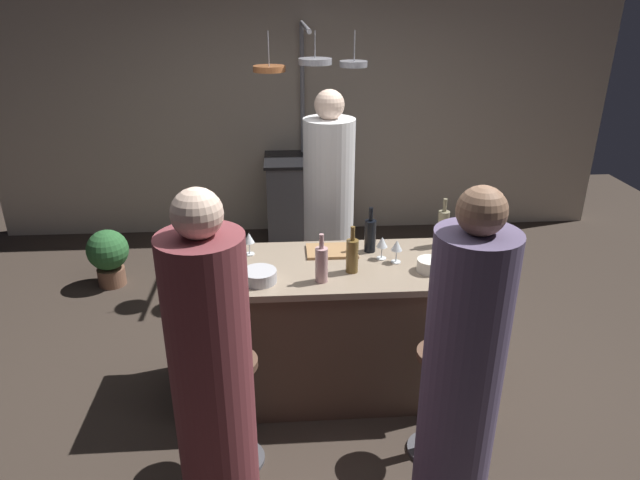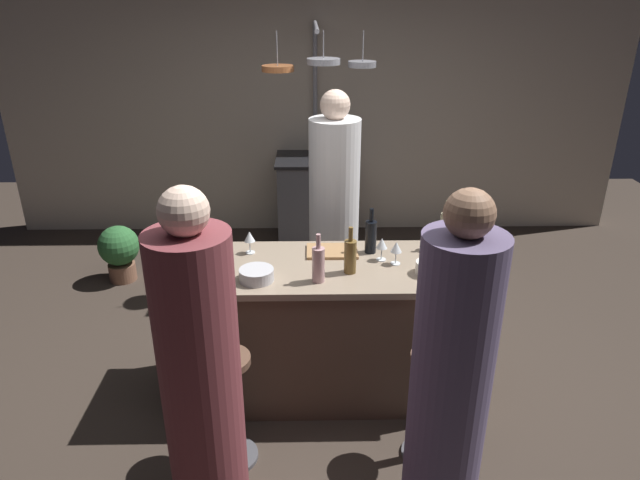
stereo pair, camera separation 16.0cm
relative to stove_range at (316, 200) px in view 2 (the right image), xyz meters
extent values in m
plane|color=#382D26|center=(0.00, -2.45, -0.45)|extent=(9.00, 9.00, 0.00)
cube|color=#BCAD99|center=(0.00, 0.40, 0.85)|extent=(6.40, 0.16, 2.60)
cube|color=brown|center=(0.00, -2.45, -0.02)|extent=(1.72, 0.66, 0.86)
cube|color=gray|center=(0.00, -2.45, 0.43)|extent=(1.80, 0.72, 0.04)
cube|color=#47474C|center=(0.00, 0.00, -0.02)|extent=(0.76, 0.60, 0.86)
cube|color=black|center=(0.00, 0.00, 0.43)|extent=(0.80, 0.64, 0.03)
cylinder|color=white|center=(0.12, -1.50, 0.35)|extent=(0.38, 0.38, 1.59)
sphere|color=beige|center=(0.12, -1.50, 1.24)|extent=(0.22, 0.22, 0.22)
cylinder|color=#4C4C51|center=(0.59, -3.07, -0.43)|extent=(0.28, 0.28, 0.02)
cylinder|color=#4C4C51|center=(0.59, -3.07, -0.11)|extent=(0.06, 0.06, 0.62)
cylinder|color=brown|center=(0.59, -3.07, 0.21)|extent=(0.26, 0.26, 0.04)
cylinder|color=#594C6B|center=(0.56, -3.45, 0.31)|extent=(0.36, 0.36, 1.52)
sphere|color=#8C664C|center=(0.56, -3.45, 1.17)|extent=(0.21, 0.21, 0.21)
cylinder|color=#4C4C51|center=(-0.50, -3.07, -0.43)|extent=(0.28, 0.28, 0.02)
cylinder|color=#4C4C51|center=(-0.50, -3.07, -0.11)|extent=(0.06, 0.06, 0.62)
cylinder|color=brown|center=(-0.50, -3.07, 0.21)|extent=(0.26, 0.26, 0.04)
cylinder|color=brown|center=(-0.56, -3.43, 0.32)|extent=(0.36, 0.36, 1.53)
sphere|color=beige|center=(-0.56, -3.43, 1.17)|extent=(0.21, 0.21, 0.21)
cylinder|color=gray|center=(0.00, 0.25, 0.63)|extent=(0.04, 0.04, 2.15)
cylinder|color=gray|center=(0.00, -0.47, 1.70)|extent=(0.04, 1.43, 0.04)
cylinder|color=#B26638|center=(-0.30, -1.00, 1.43)|extent=(0.25, 0.25, 0.04)
cylinder|color=gray|center=(-0.30, -1.03, 1.56)|extent=(0.01, 0.01, 0.28)
cylinder|color=gray|center=(0.05, -1.05, 1.48)|extent=(0.25, 0.25, 0.04)
cylinder|color=gray|center=(0.05, -1.03, 1.59)|extent=(0.01, 0.01, 0.22)
cylinder|color=gray|center=(0.35, -0.99, 1.46)|extent=(0.22, 0.22, 0.04)
cylinder|color=gray|center=(0.35, -1.03, 1.58)|extent=(0.01, 0.01, 0.25)
cylinder|color=brown|center=(-1.77, -0.89, -0.37)|extent=(0.24, 0.24, 0.16)
sphere|color=#2D6633|center=(-1.77, -0.89, -0.11)|extent=(0.36, 0.36, 0.36)
cube|color=#997047|center=(0.08, -2.27, 0.46)|extent=(0.32, 0.22, 0.02)
cylinder|color=#382319|center=(-0.69, -2.57, 0.56)|extent=(0.05, 0.05, 0.21)
cylinder|color=gray|center=(0.80, -2.22, 0.57)|extent=(0.07, 0.07, 0.24)
cylinder|color=gray|center=(0.80, -2.22, 0.73)|extent=(0.03, 0.03, 0.08)
cylinder|color=brown|center=(0.17, -2.55, 0.55)|extent=(0.07, 0.07, 0.20)
cylinder|color=brown|center=(0.17, -2.55, 0.70)|extent=(0.03, 0.03, 0.08)
cylinder|color=#B78C8E|center=(-0.02, -2.65, 0.56)|extent=(0.07, 0.07, 0.20)
cylinder|color=#B78C8E|center=(-0.02, -2.65, 0.70)|extent=(0.03, 0.03, 0.08)
cylinder|color=black|center=(0.32, -2.27, 0.56)|extent=(0.07, 0.07, 0.21)
cylinder|color=black|center=(0.32, -2.27, 0.70)|extent=(0.03, 0.03, 0.08)
cylinder|color=silver|center=(0.37, -2.38, 0.46)|extent=(0.06, 0.06, 0.01)
cylinder|color=silver|center=(0.37, -2.38, 0.50)|extent=(0.01, 0.01, 0.07)
cone|color=silver|center=(0.37, -2.38, 0.57)|extent=(0.07, 0.07, 0.06)
cylinder|color=silver|center=(-0.44, -2.27, 0.46)|extent=(0.06, 0.06, 0.01)
cylinder|color=silver|center=(-0.44, -2.27, 0.50)|extent=(0.01, 0.01, 0.07)
cone|color=silver|center=(-0.44, -2.27, 0.57)|extent=(0.07, 0.07, 0.06)
cylinder|color=silver|center=(0.45, -2.44, 0.46)|extent=(0.06, 0.06, 0.01)
cylinder|color=silver|center=(0.45, -2.44, 0.50)|extent=(0.01, 0.01, 0.07)
cone|color=silver|center=(0.45, -2.44, 0.57)|extent=(0.07, 0.07, 0.06)
cylinder|color=silver|center=(0.63, -2.57, 0.49)|extent=(0.15, 0.15, 0.08)
cylinder|color=#B7B7BC|center=(-0.37, -2.64, 0.49)|extent=(0.20, 0.20, 0.07)
camera|label=1|loc=(-0.22, -5.49, 1.96)|focal=31.62mm
camera|label=2|loc=(-0.06, -5.50, 1.96)|focal=31.62mm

